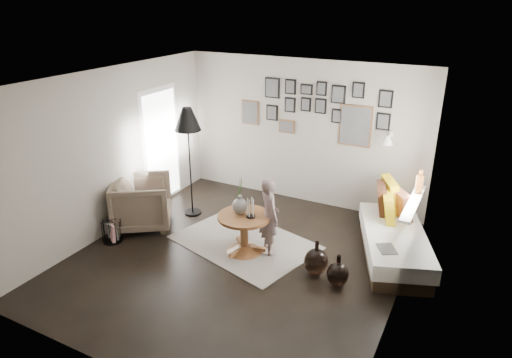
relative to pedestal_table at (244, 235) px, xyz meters
The scene contains 23 objects.
ground 0.37m from the pedestal_table, 87.38° to the right, with size 4.80×4.80×0.00m, color black.
wall_back 2.39m from the pedestal_table, 89.71° to the left, with size 4.50×4.50×0.00m, color #9C9589.
wall_front 2.83m from the pedestal_table, 89.76° to the right, with size 4.50×4.50×0.00m, color #9C9589.
wall_left 2.47m from the pedestal_table, behind, with size 4.80×4.80×0.00m, color #9C9589.
wall_right 2.49m from the pedestal_table, ahead, with size 4.80×4.80×0.00m, color #9C9589.
ceiling 2.33m from the pedestal_table, 87.38° to the right, with size 4.80×4.80×0.00m, color white.
door_left 2.54m from the pedestal_table, 156.67° to the left, with size 0.00×2.14×2.14m.
window_right 2.53m from the pedestal_table, 26.72° to the left, with size 0.15×1.32×1.30m.
gallery_wall 2.61m from the pedestal_table, 82.07° to the left, with size 2.74×0.03×1.08m.
wall_sconce 2.72m from the pedestal_table, 50.49° to the left, with size 0.18×0.36×0.16m.
rug 0.38m from the pedestal_table, 119.54° to the left, with size 2.07×1.45×0.01m, color silver.
pedestal_table is the anchor object (origin of this frame).
vase 0.51m from the pedestal_table, 165.96° to the left, with size 0.22×0.22×0.56m.
candles 0.48m from the pedestal_table, ahead, with size 0.13×0.13×0.29m.
daybed 2.22m from the pedestal_table, 25.10° to the left, with size 1.44×2.08×0.95m.
magazine_on_daybed 2.04m from the pedestal_table, ahead, with size 0.21×0.29×0.02m, color black.
armchair 1.90m from the pedestal_table, behind, with size 0.90×0.92×0.84m, color brown.
armchair_cushion 1.87m from the pedestal_table, behind, with size 0.38×0.38×0.10m, color silver.
floor_lamp 2.11m from the pedestal_table, 153.46° to the left, with size 0.44×0.44×1.90m.
magazine_basket 2.10m from the pedestal_table, 161.39° to the right, with size 0.38×0.38×0.36m.
demijohn_large 1.16m from the pedestal_table, ahead, with size 0.33×0.33×0.50m.
demijohn_small 1.52m from the pedestal_table, ahead, with size 0.30×0.30×0.46m.
child 0.48m from the pedestal_table, 27.51° to the left, with size 0.43×0.29×1.19m, color #6C5655.
Camera 1 is at (2.88, -4.96, 3.60)m, focal length 32.00 mm.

